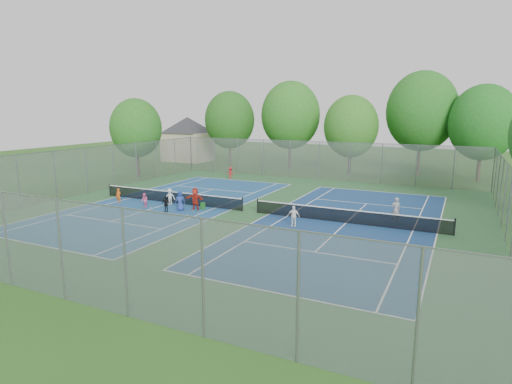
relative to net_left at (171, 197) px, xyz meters
The scene contains 39 objects.
ground 7.01m from the net_left, ahead, with size 120.00×120.00×0.00m, color #29571B.
court_pad 7.01m from the net_left, ahead, with size 32.00×32.00×0.01m, color #2A5A30.
court_left 0.44m from the net_left, ahead, with size 10.97×23.77×0.01m, color navy.
court_right 14.01m from the net_left, ahead, with size 10.97×23.77×0.01m, color navy.
net_left is the anchor object (origin of this frame).
net_right 14.00m from the net_left, ahead, with size 12.87×0.10×0.91m, color black.
fence_north 17.53m from the net_left, 66.37° to the left, with size 32.00×0.10×4.00m, color gray.
fence_south 17.53m from the net_left, 66.37° to the right, with size 32.00×0.10×4.00m, color gray.
fence_west 9.13m from the net_left, behind, with size 32.00×0.10×4.00m, color gray.
fence_east 23.05m from the net_left, ahead, with size 32.00×0.10×4.00m, color gray.
house 28.55m from the net_left, 122.01° to the left, with size 11.03×11.03×7.30m.
tree_nw 23.72m from the net_left, 107.65° to the left, with size 6.40×6.40×9.58m.
tree_nl 23.81m from the net_left, 87.51° to the left, with size 7.20×7.20×10.69m.
tree_nc 23.38m from the net_left, 66.80° to the left, with size 6.00×6.00×8.85m.
tree_nr 29.59m from the net_left, 56.31° to the left, with size 7.60×7.60×11.42m.
tree_ne 31.60m from the net_left, 45.00° to the left, with size 6.60×6.60×9.77m.
tree_side_w 16.34m from the net_left, 140.19° to the left, with size 5.60×5.60×8.47m.
ball_crate 1.14m from the net_left, 133.12° to the left, with size 0.32×0.32×0.28m, color blue.
ball_hopper 3.60m from the net_left, 12.84° to the right, with size 0.27×0.27×0.52m, color #217C27.
student_a 4.12m from the net_left, 154.04° to the right, with size 0.42×0.28×1.16m, color #DE5814.
student_b 2.34m from the net_left, 108.68° to the right, with size 0.54×0.42×1.12m, color #EE5C96.
student_c 0.73m from the net_left, 57.77° to the right, with size 0.82×0.47×1.27m, color silver.
student_d 3.04m from the net_left, 59.42° to the right, with size 0.68×0.28×1.16m, color black.
student_e 2.91m from the net_left, 39.36° to the right, with size 0.72×0.47×1.48m, color navy.
student_f 3.34m from the net_left, 20.79° to the right, with size 1.54×0.49×1.66m, color #AD2618.
child_far_baseline 12.59m from the net_left, 97.35° to the left, with size 0.80×0.46×1.24m, color #B0191F.
instructor 16.90m from the net_left, ahead, with size 0.60×0.39×1.64m, color gray.
teen_court_b 11.41m from the net_left, 11.18° to the right, with size 0.79×0.33×1.34m, color white.
tennis_ball_0 4.39m from the net_left, 26.91° to the right, with size 0.07×0.07×0.07m, color yellow.
tennis_ball_1 2.22m from the net_left, 95.45° to the right, with size 0.07×0.07×0.07m, color #DCEE37.
tennis_ball_2 6.32m from the net_left, 90.14° to the right, with size 0.07×0.07×0.07m, color gold.
tennis_ball_3 4.48m from the net_left, 38.33° to the right, with size 0.07×0.07×0.07m, color #DAF238.
tennis_ball_4 6.78m from the net_left, 121.34° to the right, with size 0.07×0.07×0.07m, color #A8C92E.
tennis_ball_5 3.72m from the net_left, 28.15° to the right, with size 0.07×0.07×0.07m, color #AFC22D.
tennis_ball_6 3.07m from the net_left, 91.51° to the right, with size 0.07×0.07×0.07m, color #D6F539.
tennis_ball_7 5.78m from the net_left, 44.59° to the right, with size 0.07×0.07×0.07m, color #C6ED37.
tennis_ball_8 7.41m from the net_left, 62.86° to the right, with size 0.07×0.07×0.07m, color #CAE635.
tennis_ball_9 6.48m from the net_left, 48.76° to the right, with size 0.07×0.07×0.07m, color #ABC82E.
tennis_ball_10 5.05m from the net_left, 41.86° to the right, with size 0.07×0.07×0.07m, color #B0CB2F.
Camera 1 is at (13.49, -26.71, 7.29)m, focal length 30.00 mm.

